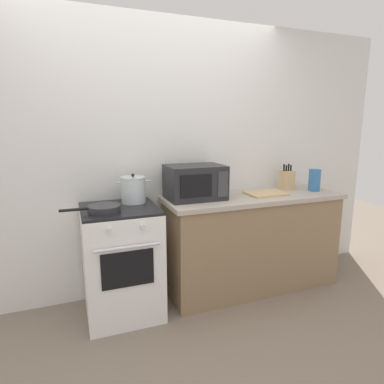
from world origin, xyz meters
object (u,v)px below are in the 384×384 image
knife_block (287,180)px  pasta_box (314,180)px  stove (122,261)px  stock_pot (133,190)px  microwave (195,182)px  frying_pan (104,208)px  cutting_board (266,194)px

knife_block → pasta_box: size_ratio=1.19×
stove → stock_pot: bearing=42.3°
knife_block → pasta_box: (0.20, -0.17, 0.01)m
microwave → knife_block: size_ratio=1.91×
frying_pan → stove: bearing=34.4°
cutting_board → knife_block: knife_block is taller
stove → pasta_box: pasta_box is taller
cutting_board → pasta_box: size_ratio=1.64×
frying_pan → microwave: (0.81, 0.17, 0.12)m
stove → frying_pan: frying_pan is taller
knife_block → pasta_box: bearing=-40.2°
pasta_box → stove: bearing=179.1°
microwave → cutting_board: bearing=-6.5°
cutting_board → knife_block: size_ratio=1.38×
frying_pan → cutting_board: frying_pan is taller
stove → frying_pan: 0.51m
frying_pan → cutting_board: bearing=3.4°
knife_block → pasta_box: knife_block is taller
stock_pot → pasta_box: (1.77, -0.16, -0.00)m
frying_pan → microwave: microwave is taller
stock_pot → pasta_box: 1.78m
cutting_board → pasta_box: pasta_box is taller
microwave → pasta_box: bearing=-5.0°
stove → stock_pot: (0.14, 0.13, 0.57)m
pasta_box → stock_pot: bearing=174.9°
stock_pot → pasta_box: bearing=-5.1°
stove → frying_pan: size_ratio=2.05×
stock_pot → stove: bearing=-137.7°
microwave → knife_block: microwave is taller
frying_pan → pasta_box: bearing=1.7°
knife_block → cutting_board: bearing=-157.4°
frying_pan → pasta_box: size_ratio=2.04×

